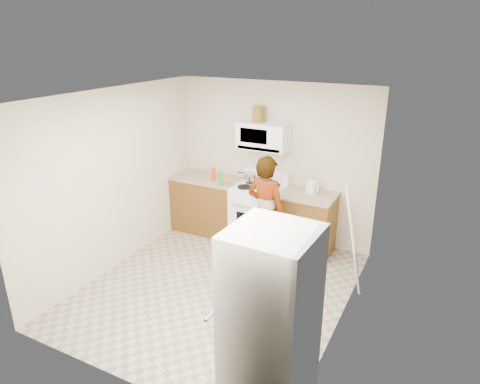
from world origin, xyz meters
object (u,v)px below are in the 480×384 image
Objects in this scene: gas_range at (259,213)px; person at (266,212)px; fridge at (270,320)px; kettle at (311,187)px; saucepan at (251,177)px; microwave at (263,136)px.

gas_range is 0.81m from person.
fridge reaches higher than person.
saucepan is at bearing 165.16° from kettle.
saucepan is at bearing -42.84° from person.
fridge is at bearing -61.41° from saucepan.
fridge is at bearing 123.92° from person.
gas_range is 3.19m from fridge.
kettle is at bearing 104.35° from fridge.
microwave is at bearing 90.00° from gas_range.
microwave is (0.00, 0.13, 1.21)m from gas_range.
gas_range is at bearing 175.22° from kettle.
gas_range is 0.97m from kettle.
gas_range is 0.69× the size of person.
fridge is 7.94× the size of saucepan.
fridge is 9.32× the size of kettle.
person is at bearing 117.30° from fridge.
saucepan is (-1.02, 0.08, -0.01)m from kettle.
fridge is at bearing -64.50° from microwave.
saucepan is at bearing 121.13° from fridge.
fridge is at bearing -63.50° from gas_range.
kettle is (0.41, 0.71, 0.21)m from person.
person is at bearing -62.38° from microwave.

